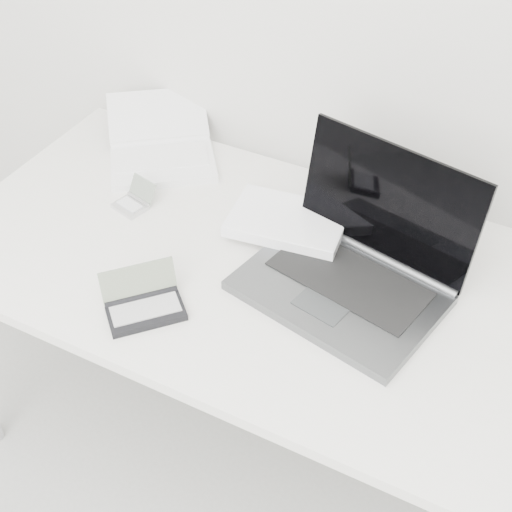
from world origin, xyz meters
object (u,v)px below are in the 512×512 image
at_px(desk, 275,283).
at_px(netbook_open_white, 161,150).
at_px(palmtop_charcoal, 144,305).
at_px(laptop_large, 337,254).

distance_m(desk, netbook_open_white, 0.56).
bearing_deg(palmtop_charcoal, netbook_open_white, 72.34).
bearing_deg(laptop_large, netbook_open_white, 173.53).
distance_m(desk, laptop_large, 0.17).
xyz_separation_m(desk, palmtop_charcoal, (-0.19, -0.25, 0.06)).
bearing_deg(netbook_open_white, palmtop_charcoal, -97.37).
height_order(netbook_open_white, palmtop_charcoal, netbook_open_white).
height_order(desk, palmtop_charcoal, palmtop_charcoal).
bearing_deg(netbook_open_white, desk, -65.50).
height_order(desk, laptop_large, laptop_large).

